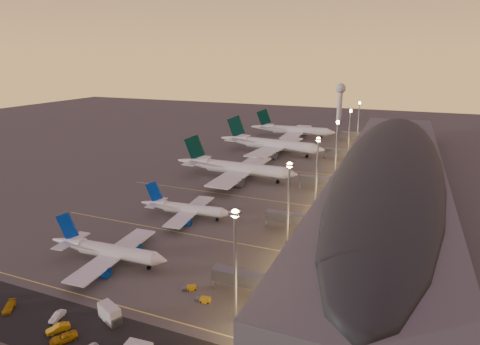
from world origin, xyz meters
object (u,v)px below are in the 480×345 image
(airliner_narrow_south, at_px, (108,251))
(baggage_tug_b, at_px, (190,288))
(airliner_narrow_north, at_px, (185,209))
(baggage_tug_a, at_px, (204,300))
(catering_truck_a, at_px, (110,314))
(service_van_f, at_px, (58,328))
(radar_tower, at_px, (340,95))
(airliner_wide_near, at_px, (235,168))
(service_van_c, at_px, (57,316))
(airliner_wide_mid, at_px, (270,144))
(service_van_b, at_px, (9,307))
(airliner_wide_far, at_px, (292,130))
(service_van_d, at_px, (63,338))

(airliner_narrow_south, distance_m, baggage_tug_b, 28.13)
(airliner_narrow_north, distance_m, baggage_tug_a, 52.51)
(catering_truck_a, distance_m, service_van_f, 10.50)
(radar_tower, bearing_deg, airliner_wide_near, -94.43)
(airliner_narrow_south, relative_size, baggage_tug_a, 9.92)
(airliner_wide_near, distance_m, baggage_tug_b, 94.42)
(service_van_c, bearing_deg, airliner_narrow_north, 83.52)
(airliner_wide_mid, height_order, radar_tower, radar_tower)
(service_van_b, distance_m, service_van_c, 12.86)
(airliner_narrow_north, bearing_deg, airliner_wide_far, 86.26)
(service_van_b, xyz_separation_m, service_van_d, (19.48, -3.30, 0.04))
(airliner_wide_far, bearing_deg, airliner_wide_mid, -90.43)
(airliner_narrow_south, distance_m, radar_tower, 290.55)
(airliner_narrow_north, distance_m, airliner_wide_far, 158.11)
(service_van_d, bearing_deg, service_van_b, -156.01)
(airliner_narrow_north, height_order, service_van_b, airliner_narrow_north)
(baggage_tug_a, distance_m, service_van_b, 43.77)
(airliner_wide_near, distance_m, airliner_wide_far, 107.72)
(service_van_c, bearing_deg, airliner_wide_far, 82.44)
(baggage_tug_a, relative_size, service_van_f, 0.79)
(baggage_tug_b, bearing_deg, airliner_wide_far, 62.97)
(airliner_wide_near, relative_size, service_van_d, 11.35)
(catering_truck_a, bearing_deg, airliner_narrow_south, 153.40)
(airliner_wide_mid, bearing_deg, airliner_wide_far, 97.20)
(service_van_b, bearing_deg, airliner_narrow_south, 42.88)
(airliner_wide_far, xyz_separation_m, service_van_f, (10.86, -222.33, -4.21))
(radar_tower, xyz_separation_m, catering_truck_a, (0.99, -310.12, -20.19))
(airliner_wide_far, xyz_separation_m, catering_truck_a, (18.60, -215.29, -3.31))
(airliner_wide_near, bearing_deg, baggage_tug_b, -73.41)
(baggage_tug_a, bearing_deg, radar_tower, 85.04)
(airliner_wide_far, xyz_separation_m, radar_tower, (17.61, 94.83, 16.89))
(airliner_narrow_north, relative_size, catering_truck_a, 5.07)
(baggage_tug_a, bearing_deg, service_van_b, -161.62)
(catering_truck_a, height_order, service_van_d, catering_truck_a)
(airliner_wide_far, xyz_separation_m, baggage_tug_b, (28.44, -198.20, -4.52))
(airliner_narrow_north, relative_size, service_van_d, 6.51)
(airliner_narrow_south, bearing_deg, service_van_d, -69.06)
(airliner_wide_mid, distance_m, baggage_tug_a, 151.82)
(service_van_d, bearing_deg, airliner_wide_far, 127.24)
(service_van_c, height_order, service_van_f, service_van_f)
(baggage_tug_a, distance_m, service_van_d, 30.15)
(service_van_d, bearing_deg, airliner_narrow_south, 148.16)
(airliner_narrow_north, distance_m, catering_truck_a, 59.04)
(airliner_wide_near, distance_m, airliner_wide_mid, 54.59)
(radar_tower, bearing_deg, airliner_narrow_south, -93.34)
(service_van_b, distance_m, service_van_d, 19.75)
(airliner_narrow_north, relative_size, radar_tower, 1.07)
(service_van_c, relative_size, service_van_d, 0.80)
(service_van_f, bearing_deg, catering_truck_a, 75.25)
(airliner_wide_mid, relative_size, baggage_tug_a, 17.68)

